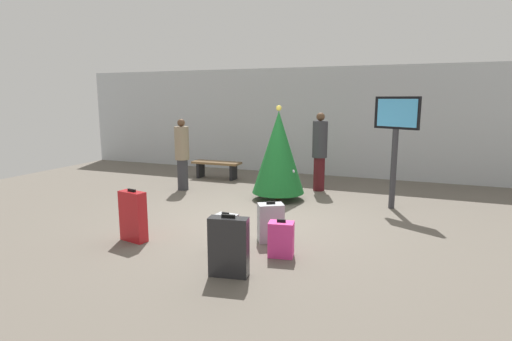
{
  "coord_description": "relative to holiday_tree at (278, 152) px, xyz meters",
  "views": [
    {
      "loc": [
        2.65,
        -6.72,
        2.2
      ],
      "look_at": [
        -0.04,
        0.1,
        0.9
      ],
      "focal_mm": 28.34,
      "sensor_mm": 36.0,
      "label": 1
    }
  ],
  "objects": [
    {
      "name": "back_wall",
      "position": [
        0.1,
        3.35,
        0.49
      ],
      "size": [
        16.0,
        0.2,
        3.1
      ],
      "primitive_type": "cube",
      "color": "#B7BCC1",
      "rests_on": "ground_plane"
    },
    {
      "name": "traveller_1",
      "position": [
        -2.49,
        0.08,
        -0.14
      ],
      "size": [
        0.42,
        0.42,
        1.73
      ],
      "color": "#333338",
      "rests_on": "ground_plane"
    },
    {
      "name": "suitcase_1",
      "position": [
        1.09,
        -3.11,
        -0.8
      ],
      "size": [
        0.39,
        0.29,
        0.54
      ],
      "color": "#E5388C",
      "rests_on": "ground_plane"
    },
    {
      "name": "suitcase_4",
      "position": [
        0.21,
        -3.1,
        -0.8
      ],
      "size": [
        0.34,
        0.28,
        0.55
      ],
      "color": "#9EA0A5",
      "rests_on": "ground_plane"
    },
    {
      "name": "flight_info_kiosk",
      "position": [
        2.39,
        0.17,
        0.54
      ],
      "size": [
        0.87,
        0.5,
        2.25
      ],
      "color": "#333338",
      "rests_on": "ground_plane"
    },
    {
      "name": "suitcase_3",
      "position": [
        -1.27,
        -3.35,
        -0.66
      ],
      "size": [
        0.48,
        0.27,
        0.83
      ],
      "color": "#B2191E",
      "rests_on": "ground_plane"
    },
    {
      "name": "waiting_bench",
      "position": [
        -2.36,
        1.64,
        -0.7
      ],
      "size": [
        1.37,
        0.44,
        0.48
      ],
      "color": "brown",
      "rests_on": "ground_plane"
    },
    {
      "name": "suitcase_0",
      "position": [
        0.67,
        -3.96,
        -0.68
      ],
      "size": [
        0.52,
        0.27,
        0.8
      ],
      "color": "#232326",
      "rests_on": "ground_plane"
    },
    {
      "name": "holiday_tree",
      "position": [
        0.0,
        0.0,
        0.0
      ],
      "size": [
        1.15,
        1.15,
        2.07
      ],
      "color": "#4C3319",
      "rests_on": "ground_plane"
    },
    {
      "name": "traveller_0",
      "position": [
        0.64,
        1.22,
        -0.06
      ],
      "size": [
        0.51,
        0.51,
        1.89
      ],
      "color": "#4C1419",
      "rests_on": "ground_plane"
    },
    {
      "name": "ground_plane",
      "position": [
        0.1,
        -1.58,
        -1.06
      ],
      "size": [
        16.0,
        16.0,
        0.0
      ],
      "primitive_type": "plane",
      "color": "#665E54"
    },
    {
      "name": "suitcase_2",
      "position": [
        0.74,
        -2.58,
        -0.76
      ],
      "size": [
        0.46,
        0.42,
        0.64
      ],
      "color": "#9EA0A5",
      "rests_on": "ground_plane"
    }
  ]
}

